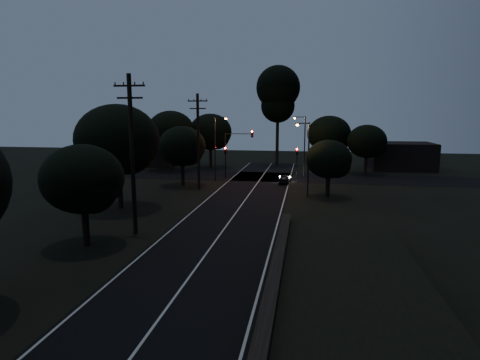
% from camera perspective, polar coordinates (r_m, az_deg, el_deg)
% --- Properties ---
extents(road_surface, '(60.00, 70.00, 0.03)m').
position_cam_1_polar(road_surface, '(43.13, 1.56, -1.73)').
color(road_surface, black).
rests_on(road_surface, ground).
extents(retaining_wall, '(6.93, 26.00, 1.60)m').
position_cam_1_polar(retaining_wall, '(15.94, 16.16, -20.06)').
color(retaining_wall, black).
rests_on(retaining_wall, ground).
extents(utility_pole_mid, '(2.20, 0.30, 11.00)m').
position_cam_1_polar(utility_pole_mid, '(28.49, -15.09, 3.82)').
color(utility_pole_mid, black).
rests_on(utility_pole_mid, ground).
extents(utility_pole_far, '(2.20, 0.30, 10.50)m').
position_cam_1_polar(utility_pole_far, '(44.49, -5.96, 5.68)').
color(utility_pole_far, black).
rests_on(utility_pole_far, ground).
extents(tree_left_b, '(5.11, 5.11, 6.50)m').
position_cam_1_polar(tree_left_b, '(26.79, -21.24, -0.12)').
color(tree_left_b, black).
rests_on(tree_left_b, ground).
extents(tree_left_c, '(7.28, 7.28, 9.20)m').
position_cam_1_polar(tree_left_c, '(36.46, -16.74, 5.24)').
color(tree_left_c, black).
rests_on(tree_left_c, ground).
extents(tree_left_d, '(5.47, 5.47, 6.94)m').
position_cam_1_polar(tree_left_d, '(47.02, -8.05, 4.63)').
color(tree_left_d, black).
rests_on(tree_left_d, ground).
extents(tree_far_nw, '(6.60, 6.60, 8.35)m').
position_cam_1_polar(tree_far_nw, '(62.46, -4.05, 6.71)').
color(tree_far_nw, black).
rests_on(tree_far_nw, ground).
extents(tree_far_w, '(6.89, 6.89, 8.78)m').
position_cam_1_polar(tree_far_w, '(60.00, -9.63, 6.77)').
color(tree_far_w, black).
rests_on(tree_far_w, ground).
extents(tree_far_ne, '(6.37, 6.37, 8.06)m').
position_cam_1_polar(tree_far_ne, '(60.84, 12.77, 6.24)').
color(tree_far_ne, black).
rests_on(tree_far_ne, ground).
extents(tree_far_e, '(5.40, 5.40, 6.85)m').
position_cam_1_polar(tree_far_e, '(58.42, 17.79, 5.14)').
color(tree_far_e, black).
rests_on(tree_far_e, ground).
extents(tree_right_a, '(4.56, 4.56, 5.79)m').
position_cam_1_polar(tree_right_a, '(41.03, 12.72, 2.75)').
color(tree_right_a, black).
rests_on(tree_right_a, ground).
extents(tall_pine, '(7.03, 7.03, 15.97)m').
position_cam_1_polar(tall_pine, '(66.04, 5.42, 12.14)').
color(tall_pine, black).
rests_on(tall_pine, ground).
extents(building_left, '(10.00, 8.00, 4.40)m').
position_cam_1_polar(building_left, '(68.17, -12.84, 4.02)').
color(building_left, black).
rests_on(building_left, ground).
extents(building_right, '(9.00, 7.00, 4.00)m').
position_cam_1_polar(building_right, '(65.66, 21.96, 3.20)').
color(building_right, black).
rests_on(building_right, ground).
extents(signal_left, '(0.28, 0.35, 4.10)m').
position_cam_1_polar(signal_left, '(52.13, -2.09, 3.35)').
color(signal_left, black).
rests_on(signal_left, ground).
extents(signal_right, '(0.28, 0.35, 4.10)m').
position_cam_1_polar(signal_right, '(51.09, 8.08, 3.14)').
color(signal_right, black).
rests_on(signal_right, ground).
extents(signal_mast, '(3.70, 0.35, 6.25)m').
position_cam_1_polar(signal_mast, '(51.68, -0.26, 4.98)').
color(signal_mast, black).
rests_on(signal_mast, ground).
extents(streetlight_a, '(1.66, 0.26, 8.00)m').
position_cam_1_polar(streetlight_a, '(50.18, -3.36, 5.16)').
color(streetlight_a, black).
rests_on(streetlight_a, ground).
extents(streetlight_b, '(1.66, 0.26, 8.00)m').
position_cam_1_polar(streetlight_b, '(54.92, 8.98, 5.43)').
color(streetlight_b, black).
rests_on(streetlight_b, ground).
extents(streetlight_c, '(1.46, 0.26, 7.50)m').
position_cam_1_polar(streetlight_c, '(40.99, 9.48, 3.69)').
color(streetlight_c, black).
rests_on(streetlight_c, ground).
extents(car, '(1.29, 3.18, 1.08)m').
position_cam_1_polar(car, '(48.80, 6.30, 0.16)').
color(car, black).
rests_on(car, ground).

